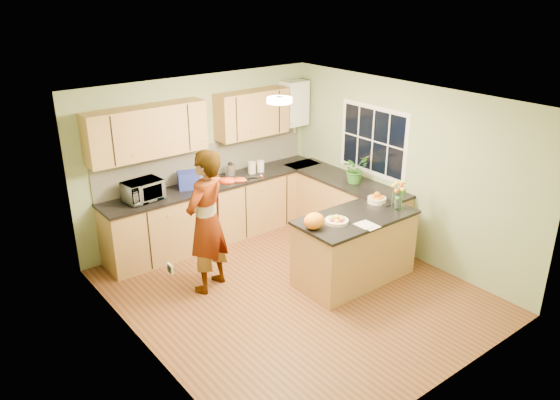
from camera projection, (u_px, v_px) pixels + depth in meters
floor at (294, 292)px, 7.10m from camera, size 4.50×4.50×0.00m
ceiling at (296, 101)px, 6.15m from camera, size 4.00×4.50×0.02m
wall_back at (201, 158)px, 8.27m from camera, size 4.00×0.02×2.50m
wall_front at (451, 277)px, 4.98m from camera, size 4.00×0.02×2.50m
wall_left at (141, 250)px, 5.49m from camera, size 0.02×4.50×2.50m
wall_right at (403, 170)px, 7.77m from camera, size 0.02×4.50×2.50m
back_counter at (219, 210)px, 8.40m from camera, size 3.64×0.62×0.94m
right_counter at (344, 207)px, 8.51m from camera, size 0.62×2.24×0.94m
splashback at (207, 161)px, 8.33m from camera, size 3.60×0.02×0.52m
upper_cabinets at (194, 124)px, 7.82m from camera, size 3.20×0.34×0.70m
boiler at (294, 103)px, 8.87m from camera, size 0.40×0.30×0.86m
window_right at (373, 141)px, 8.09m from camera, size 0.01×1.30×1.05m
light_switch at (170, 268)px, 5.04m from camera, size 0.02×0.09×0.09m
ceiling_lamp at (279, 100)px, 6.39m from camera, size 0.30×0.30×0.07m
peninsula_island at (354, 248)px, 7.25m from camera, size 1.61×0.83×0.92m
fruit_dish at (337, 220)px, 6.86m from camera, size 0.30×0.30×0.10m
orange_bowl at (377, 198)px, 7.48m from camera, size 0.25×0.25×0.15m
flower_vase at (399, 188)px, 7.17m from camera, size 0.24×0.24×0.45m
orange_bag at (314, 221)px, 6.68m from camera, size 0.33×0.31×0.21m
papers at (368, 225)px, 6.80m from camera, size 0.20×0.27×0.01m
violinist at (207, 222)px, 6.86m from camera, size 0.81×0.68×1.89m
violin at (228, 181)px, 6.59m from camera, size 0.58×0.51×0.15m
microwave at (143, 191)px, 7.48m from camera, size 0.55×0.40×0.28m
blue_box at (189, 180)px, 7.93m from camera, size 0.37×0.32×0.25m
kettle at (230, 170)px, 8.34m from camera, size 0.16×0.16×0.29m
jar_cream at (252, 167)px, 8.55m from camera, size 0.13×0.13×0.19m
jar_white at (261, 166)px, 8.62m from camera, size 0.14×0.14×0.18m
potted_plant at (355, 169)px, 8.10m from camera, size 0.40×0.35×0.43m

